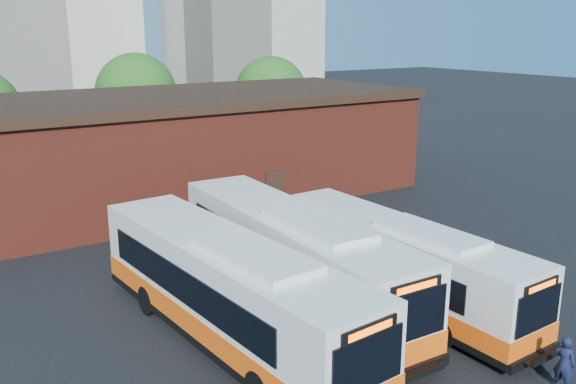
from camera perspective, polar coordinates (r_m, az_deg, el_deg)
ground at (r=23.07m, az=10.78°, el=-11.45°), size 220.00×220.00×0.00m
bus_west at (r=20.49m, az=-5.67°, el=-9.55°), size 3.96×13.78×3.71m
bus_midwest at (r=23.10m, az=0.43°, el=-6.50°), size 3.14×13.86×3.76m
bus_mideast at (r=23.58m, az=10.33°, el=-6.81°), size 3.00×12.27×3.32m
transit_worker at (r=19.90m, az=24.44°, el=-14.40°), size 0.49×0.67×1.70m
depot_building at (r=38.32m, az=-9.84°, el=4.39°), size 28.60×12.60×6.40m
tree_mid at (r=51.76m, az=-14.00°, el=8.93°), size 6.56×6.56×8.36m
tree_east at (r=53.68m, az=-1.61°, el=9.30°), size 6.24×6.24×7.96m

